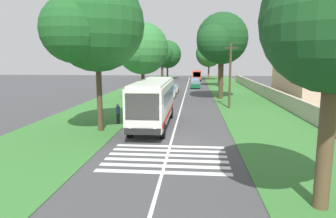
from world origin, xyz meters
TOP-DOWN VIEW (x-y plane):
  - ground at (0.00, 0.00)m, footprint 160.00×160.00m
  - grass_verge_left at (15.00, 8.20)m, footprint 120.00×8.00m
  - grass_verge_right at (15.00, -8.20)m, footprint 120.00×8.00m
  - centre_line at (15.00, 0.00)m, footprint 110.00×0.16m
  - coach_bus at (4.42, 1.80)m, footprint 11.16×2.62m
  - zebra_crossing at (-3.67, 0.00)m, footprint 4.95×6.80m
  - trailing_car_0 at (23.49, 2.09)m, footprint 4.30×1.78m
  - trailing_car_1 at (29.59, 2.01)m, footprint 4.30×1.78m
  - trailing_car_2 at (37.72, -1.66)m, footprint 4.30×1.78m
  - trailing_car_3 at (46.65, -1.63)m, footprint 4.30×1.78m
  - trailing_minibus_0 at (57.39, -1.99)m, footprint 6.00×2.14m
  - roadside_tree_left_0 at (62.65, 6.12)m, footprint 9.40×7.50m
  - roadside_tree_left_1 at (52.51, 6.36)m, footprint 5.73×4.96m
  - roadside_tree_left_2 at (2.35, 5.82)m, footprint 8.41×6.94m
  - roadside_tree_left_3 at (21.33, 5.69)m, footprint 7.99×6.95m
  - roadside_tree_right_0 at (22.05, -4.85)m, footprint 8.04×6.84m
  - roadside_tree_right_1 at (60.62, -4.94)m, footprint 7.85×6.83m
  - roadside_tree_right_2 at (-9.07, -6.03)m, footprint 6.31×5.18m
  - roadside_tree_right_3 at (40.94, -6.11)m, footprint 6.21×5.22m
  - utility_pole at (13.97, -5.35)m, footprint 0.24×1.40m
  - roadside_wall at (20.00, -11.60)m, footprint 70.00×0.40m
  - roadside_building at (21.62, -18.02)m, footprint 14.29×9.89m
  - pedestrian at (4.98, 4.93)m, footprint 0.34×0.34m

SIDE VIEW (x-z plane):
  - ground at x=0.00m, z-range 0.00..0.00m
  - zebra_crossing at x=-3.67m, z-range 0.00..0.01m
  - centre_line at x=15.00m, z-range 0.00..0.01m
  - grass_verge_left at x=15.00m, z-range 0.00..0.04m
  - grass_verge_right at x=15.00m, z-range 0.00..0.04m
  - trailing_car_0 at x=23.49m, z-range -0.05..1.38m
  - trailing_car_1 at x=29.59m, z-range -0.05..1.38m
  - trailing_car_2 at x=37.72m, z-range -0.05..1.38m
  - trailing_car_3 at x=46.65m, z-range -0.05..1.38m
  - roadside_wall at x=20.00m, z-range 0.04..1.64m
  - pedestrian at x=4.98m, z-range 0.06..1.75m
  - trailing_minibus_0 at x=57.39m, z-range 0.28..2.81m
  - coach_bus at x=4.42m, z-range 0.28..4.01m
  - roadside_building at x=21.62m, z-range 0.05..6.69m
  - utility_pole at x=13.97m, z-range 0.18..7.35m
  - roadside_tree_left_0 at x=62.65m, z-range 1.24..11.49m
  - roadside_tree_left_1 at x=52.51m, z-range 1.95..11.03m
  - roadside_tree_right_1 at x=60.62m, z-range 1.52..11.62m
  - roadside_tree_right_2 at x=-9.07m, z-range 1.98..11.29m
  - roadside_tree_left_3 at x=21.33m, z-range 1.53..11.78m
  - roadside_tree_right_3 at x=40.94m, z-range 2.45..12.79m
  - roadside_tree_left_2 at x=2.35m, z-range 2.07..13.46m
  - roadside_tree_right_0 at x=22.05m, z-range 2.19..13.72m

